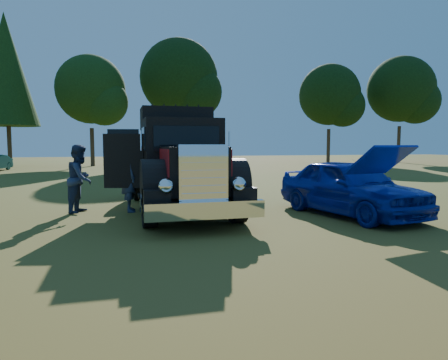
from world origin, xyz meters
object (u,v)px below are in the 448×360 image
diamond_t_truck (180,167)px  spectator_near (130,177)px  hotrod_coupe (350,187)px  spectator_far (80,179)px

diamond_t_truck → spectator_near: size_ratio=3.64×
hotrod_coupe → diamond_t_truck: bearing=156.4°
diamond_t_truck → hotrod_coupe: (4.28, -1.87, -0.51)m
spectator_near → spectator_far: spectator_near is taller
diamond_t_truck → spectator_far: diamond_t_truck is taller
diamond_t_truck → spectator_near: (-1.39, 0.30, -0.29)m
diamond_t_truck → spectator_near: diamond_t_truck is taller
hotrod_coupe → spectator_far: spectator_far is taller
spectator_near → spectator_far: bearing=76.3°
hotrod_coupe → spectator_near: size_ratio=2.40×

